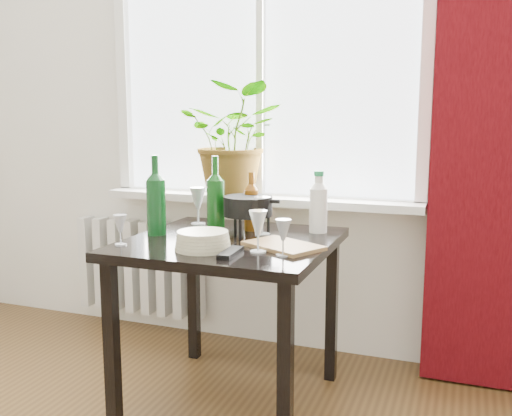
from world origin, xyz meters
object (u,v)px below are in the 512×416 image
at_px(radiator, 140,266).
at_px(wineglass_front_left, 120,230).
at_px(cutting_board, 283,246).
at_px(bottle_amber, 251,201).
at_px(wineglass_back_left, 198,206).
at_px(wine_bottle_right, 215,193).
at_px(wineglass_back_center, 262,215).
at_px(potted_plant, 235,140).
at_px(tv_remote, 231,253).
at_px(wineglass_far_right, 283,237).
at_px(wineglass_front_right, 258,231).
at_px(wine_bottle_left, 156,194).
at_px(fondue_pot, 248,215).
at_px(cleaning_bottle, 319,202).
at_px(table, 231,260).
at_px(plate_stack, 203,241).

relative_size(radiator, wineglass_front_left, 6.29).
xyz_separation_m(wineglass_front_left, cutting_board, (0.63, 0.19, -0.06)).
distance_m(bottle_amber, wineglass_back_left, 0.30).
distance_m(wine_bottle_right, wineglass_back_center, 0.24).
height_order(potted_plant, tv_remote, potted_plant).
distance_m(wineglass_back_center, cutting_board, 0.28).
xyz_separation_m(potted_plant, cutting_board, (0.47, -0.65, -0.39)).
distance_m(bottle_amber, wineglass_far_right, 0.50).
xyz_separation_m(wineglass_front_right, wineglass_back_left, (-0.47, 0.44, 0.01)).
height_order(bottle_amber, wineglass_front_right, bottle_amber).
relative_size(wine_bottle_left, wineglass_far_right, 2.52).
height_order(radiator, wineglass_back_center, wineglass_back_center).
relative_size(wineglass_back_center, fondue_pot, 0.70).
bearing_deg(cleaning_bottle, wine_bottle_left, -155.54).
bearing_deg(radiator, wineglass_front_left, -61.85).
bearing_deg(table, wineglass_front_right, -43.81).
distance_m(wine_bottle_right, wineglass_back_left, 0.20).
bearing_deg(tv_remote, wineglass_back_left, 124.03).
height_order(radiator, wineglass_back_left, wineglass_back_left).
bearing_deg(wineglass_back_left, wineglass_front_right, -42.94).
height_order(potted_plant, wineglass_back_left, potted_plant).
bearing_deg(potted_plant, radiator, 174.42).
bearing_deg(fondue_pot, wine_bottle_left, -170.23).
xyz_separation_m(fondue_pot, cutting_board, (0.23, -0.21, -0.08)).
bearing_deg(wineglass_front_right, wineglass_back_left, 137.06).
xyz_separation_m(cleaning_bottle, wineglass_front_right, (-0.12, -0.46, -0.06)).
relative_size(wineglass_front_right, cutting_board, 0.56).
bearing_deg(wineglass_front_right, potted_plant, 118.19).
height_order(radiator, potted_plant, potted_plant).
relative_size(plate_stack, cutting_board, 0.74).
relative_size(wineglass_front_right, plate_stack, 0.76).
relative_size(wineglass_far_right, wineglass_back_center, 0.82).
distance_m(wineglass_back_center, tv_remote, 0.40).
bearing_deg(cutting_board, wine_bottle_right, 151.03).
height_order(radiator, plate_stack, plate_stack).
relative_size(wine_bottle_left, cleaning_bottle, 1.28).
relative_size(wineglass_back_left, wineglass_front_left, 1.46).
height_order(table, cutting_board, cutting_board).
xyz_separation_m(bottle_amber, tv_remote, (0.09, -0.47, -0.13)).
height_order(table, wine_bottle_right, wine_bottle_right).
bearing_deg(fondue_pot, wineglass_front_left, -148.79).
xyz_separation_m(wine_bottle_left, wine_bottle_right, (0.21, 0.17, -0.01)).
bearing_deg(wineglass_front_right, bottle_amber, 114.41).
bearing_deg(wine_bottle_right, plate_stack, -73.38).
relative_size(table, plate_stack, 3.84).
bearing_deg(wineglass_front_right, wineglass_front_left, -171.99).
bearing_deg(radiator, wineglass_back_left, -33.44).
relative_size(wine_bottle_left, wineglass_back_center, 2.06).
bearing_deg(wineglass_back_left, radiator, 146.56).
xyz_separation_m(radiator, wine_bottle_right, (0.72, -0.49, 0.53)).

